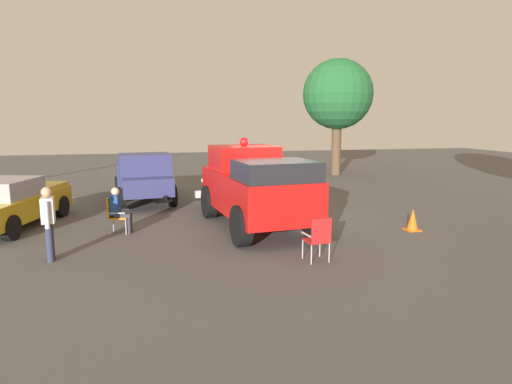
{
  "coord_description": "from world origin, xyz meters",
  "views": [
    {
      "loc": [
        3.67,
        12.95,
        3.14
      ],
      "look_at": [
        0.78,
        0.52,
        1.05
      ],
      "focal_mm": 31.23,
      "sensor_mm": 36.0,
      "label": 1
    }
  ],
  "objects_px": {
    "classic_hot_rod": "(10,202)",
    "spectator_seated": "(119,209)",
    "vintage_fire_truck": "(253,186)",
    "lawn_chair_by_car": "(319,236)",
    "parked_pickup": "(143,176)",
    "spectator_standing": "(48,219)",
    "oak_tree_left": "(338,95)",
    "lawn_chair_near_truck": "(114,213)",
    "lawn_chair_spare": "(233,189)",
    "traffic_cone": "(413,220)"
  },
  "relations": [
    {
      "from": "spectator_standing",
      "to": "lawn_chair_spare",
      "type": "bearing_deg",
      "value": -132.57
    },
    {
      "from": "classic_hot_rod",
      "to": "oak_tree_left",
      "type": "height_order",
      "value": "oak_tree_left"
    },
    {
      "from": "vintage_fire_truck",
      "to": "oak_tree_left",
      "type": "xyz_separation_m",
      "value": [
        -7.32,
        -10.99,
        3.29
      ]
    },
    {
      "from": "spectator_standing",
      "to": "oak_tree_left",
      "type": "distance_m",
      "value": 18.53
    },
    {
      "from": "vintage_fire_truck",
      "to": "spectator_standing",
      "type": "xyz_separation_m",
      "value": [
        5.18,
        2.23,
        -0.23
      ]
    },
    {
      "from": "vintage_fire_truck",
      "to": "lawn_chair_by_car",
      "type": "distance_m",
      "value": 3.79
    },
    {
      "from": "classic_hot_rod",
      "to": "lawn_chair_by_car",
      "type": "height_order",
      "value": "classic_hot_rod"
    },
    {
      "from": "lawn_chair_spare",
      "to": "spectator_standing",
      "type": "height_order",
      "value": "spectator_standing"
    },
    {
      "from": "spectator_seated",
      "to": "oak_tree_left",
      "type": "bearing_deg",
      "value": -135.28
    },
    {
      "from": "lawn_chair_near_truck",
      "to": "lawn_chair_by_car",
      "type": "bearing_deg",
      "value": 141.48
    },
    {
      "from": "parked_pickup",
      "to": "lawn_chair_near_truck",
      "type": "bearing_deg",
      "value": 81.93
    },
    {
      "from": "classic_hot_rod",
      "to": "parked_pickup",
      "type": "relative_size",
      "value": 0.95
    },
    {
      "from": "lawn_chair_near_truck",
      "to": "spectator_standing",
      "type": "bearing_deg",
      "value": 61.09
    },
    {
      "from": "classic_hot_rod",
      "to": "lawn_chair_by_car",
      "type": "relative_size",
      "value": 4.6
    },
    {
      "from": "lawn_chair_spare",
      "to": "traffic_cone",
      "type": "bearing_deg",
      "value": 130.58
    },
    {
      "from": "vintage_fire_truck",
      "to": "traffic_cone",
      "type": "height_order",
      "value": "vintage_fire_truck"
    },
    {
      "from": "classic_hot_rod",
      "to": "traffic_cone",
      "type": "xyz_separation_m",
      "value": [
        -11.29,
        3.07,
        -0.44
      ]
    },
    {
      "from": "spectator_standing",
      "to": "oak_tree_left",
      "type": "bearing_deg",
      "value": -133.38
    },
    {
      "from": "classic_hot_rod",
      "to": "spectator_seated",
      "type": "relative_size",
      "value": 3.63
    },
    {
      "from": "lawn_chair_near_truck",
      "to": "oak_tree_left",
      "type": "bearing_deg",
      "value": -135.66
    },
    {
      "from": "lawn_chair_near_truck",
      "to": "oak_tree_left",
      "type": "xyz_separation_m",
      "value": [
        -11.28,
        -11.02,
        3.89
      ]
    },
    {
      "from": "traffic_cone",
      "to": "vintage_fire_truck",
      "type": "bearing_deg",
      "value": -20.54
    },
    {
      "from": "vintage_fire_truck",
      "to": "lawn_chair_by_car",
      "type": "xyz_separation_m",
      "value": [
        -0.64,
        3.69,
        -0.61
      ]
    },
    {
      "from": "lawn_chair_spare",
      "to": "parked_pickup",
      "type": "bearing_deg",
      "value": -25.12
    },
    {
      "from": "lawn_chair_near_truck",
      "to": "spectator_seated",
      "type": "relative_size",
      "value": 0.79
    },
    {
      "from": "oak_tree_left",
      "to": "lawn_chair_near_truck",
      "type": "bearing_deg",
      "value": 44.34
    },
    {
      "from": "spectator_standing",
      "to": "oak_tree_left",
      "type": "relative_size",
      "value": 0.26
    },
    {
      "from": "lawn_chair_near_truck",
      "to": "lawn_chair_by_car",
      "type": "height_order",
      "value": "same"
    },
    {
      "from": "classic_hot_rod",
      "to": "spectator_standing",
      "type": "bearing_deg",
      "value": 116.15
    },
    {
      "from": "lawn_chair_by_car",
      "to": "traffic_cone",
      "type": "relative_size",
      "value": 1.61
    },
    {
      "from": "classic_hot_rod",
      "to": "parked_pickup",
      "type": "distance_m",
      "value": 5.1
    },
    {
      "from": "vintage_fire_truck",
      "to": "lawn_chair_near_truck",
      "type": "bearing_deg",
      "value": 0.36
    },
    {
      "from": "spectator_seated",
      "to": "spectator_standing",
      "type": "xyz_separation_m",
      "value": [
        1.35,
        2.18,
        0.27
      ]
    },
    {
      "from": "classic_hot_rod",
      "to": "spectator_seated",
      "type": "distance_m",
      "value": 3.5
    },
    {
      "from": "parked_pickup",
      "to": "traffic_cone",
      "type": "height_order",
      "value": "parked_pickup"
    },
    {
      "from": "parked_pickup",
      "to": "spectator_standing",
      "type": "xyz_separation_m",
      "value": [
        1.92,
        7.16,
        -0.02
      ]
    },
    {
      "from": "lawn_chair_spare",
      "to": "lawn_chair_by_car",
      "type": "bearing_deg",
      "value": 95.18
    },
    {
      "from": "parked_pickup",
      "to": "oak_tree_left",
      "type": "height_order",
      "value": "oak_tree_left"
    },
    {
      "from": "lawn_chair_spare",
      "to": "oak_tree_left",
      "type": "height_order",
      "value": "oak_tree_left"
    },
    {
      "from": "lawn_chair_near_truck",
      "to": "spectator_standing",
      "type": "height_order",
      "value": "spectator_standing"
    },
    {
      "from": "spectator_seated",
      "to": "parked_pickup",
      "type": "bearing_deg",
      "value": -96.57
    },
    {
      "from": "oak_tree_left",
      "to": "spectator_seated",
      "type": "bearing_deg",
      "value": 44.72
    },
    {
      "from": "lawn_chair_spare",
      "to": "traffic_cone",
      "type": "relative_size",
      "value": 1.61
    },
    {
      "from": "classic_hot_rod",
      "to": "oak_tree_left",
      "type": "relative_size",
      "value": 0.72
    },
    {
      "from": "parked_pickup",
      "to": "lawn_chair_by_car",
      "type": "height_order",
      "value": "parked_pickup"
    },
    {
      "from": "lawn_chair_by_car",
      "to": "oak_tree_left",
      "type": "distance_m",
      "value": 16.59
    },
    {
      "from": "parked_pickup",
      "to": "lawn_chair_by_car",
      "type": "bearing_deg",
      "value": 114.33
    },
    {
      "from": "lawn_chair_spare",
      "to": "spectator_seated",
      "type": "relative_size",
      "value": 0.79
    },
    {
      "from": "lawn_chair_by_car",
      "to": "lawn_chair_spare",
      "type": "xyz_separation_m",
      "value": [
        0.64,
        -7.1,
        0.0
      ]
    },
    {
      "from": "parked_pickup",
      "to": "spectator_seated",
      "type": "relative_size",
      "value": 3.84
    }
  ]
}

